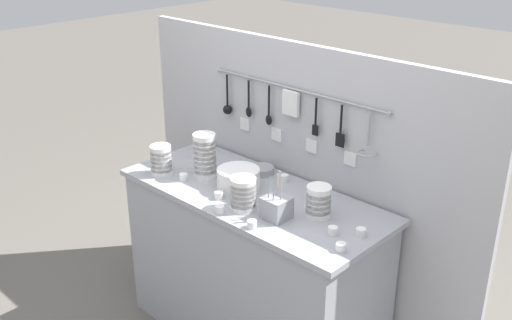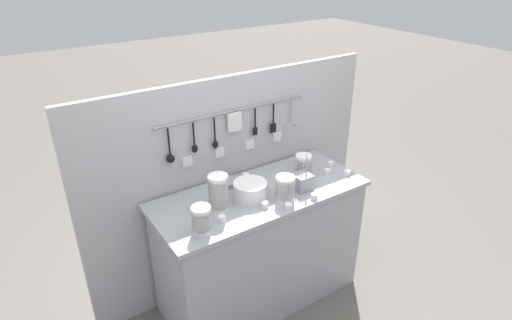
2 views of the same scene
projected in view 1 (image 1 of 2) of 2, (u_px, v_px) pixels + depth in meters
The scene contains 17 objects.
counter at pixel (253, 268), 3.30m from camera, with size 1.49×0.62×0.93m.
back_wall at pixel (295, 188), 3.38m from camera, with size 2.29×0.11×1.66m.
bowl_stack_tall_left at pixel (205, 155), 3.26m from camera, with size 0.12×0.12×0.25m.
bowl_stack_wide_centre at pixel (319, 201), 2.85m from camera, with size 0.12×0.12×0.16m.
bowl_stack_short_front at pixel (243, 194), 2.92m from camera, with size 0.13×0.13×0.17m.
bowl_stack_back_corner at pixel (161, 160), 3.30m from camera, with size 0.12×0.12×0.17m.
plate_stack at pixel (238, 179), 3.14m from camera, with size 0.23×0.23×0.11m.
steel_mixing_bowl at pixel (262, 170), 3.33m from camera, with size 0.14×0.14×0.04m.
cutlery_caddy at pixel (276, 207), 2.84m from camera, with size 0.12×0.12×0.25m.
cup_mid_row at pixel (333, 231), 2.72m from camera, with size 0.05×0.05×0.04m.
cup_front_left at pixel (219, 195), 3.05m from camera, with size 0.05×0.05×0.04m.
cup_edge_near at pixel (252, 224), 2.77m from camera, with size 0.05×0.05×0.04m.
cup_back_left at pixel (220, 209), 2.91m from camera, with size 0.05×0.05×0.04m.
cup_back_right at pixel (284, 178), 3.24m from camera, with size 0.05×0.05×0.04m.
cup_centre at pixel (361, 232), 2.70m from camera, with size 0.05×0.05×0.04m.
cup_beside_plates at pixel (183, 177), 3.25m from camera, with size 0.05×0.05×0.04m.
cup_edge_far at pixel (341, 247), 2.59m from camera, with size 0.05×0.05×0.04m.
Camera 1 is at (1.95, -2.01, 2.31)m, focal length 42.00 mm.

